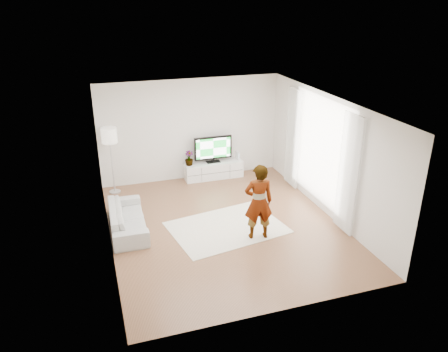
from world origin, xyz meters
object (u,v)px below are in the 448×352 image
object	(u,v)px
television	(213,148)
player	(259,202)
rug	(227,227)
sofa	(127,218)
floor_lamp	(109,138)
media_console	(214,170)

from	to	relation	value
television	player	world-z (taller)	player
television	rug	size ratio (longest dim) A/B	0.44
rug	sofa	xyz separation A→B (m)	(-2.11, 0.61, 0.27)
rug	sofa	world-z (taller)	sofa
player	floor_lamp	world-z (taller)	floor_lamp
player	rug	bearing A→B (deg)	-40.71
rug	floor_lamp	bearing A→B (deg)	129.21
sofa	player	bearing A→B (deg)	-113.28
rug	floor_lamp	size ratio (longest dim) A/B	1.39
media_console	rug	size ratio (longest dim) A/B	0.68
media_console	player	size ratio (longest dim) A/B	0.99
television	floor_lamp	distance (m)	2.84
rug	sofa	size ratio (longest dim) A/B	1.28
rug	floor_lamp	distance (m)	3.81
television	rug	xyz separation A→B (m)	(-0.55, -2.88, -0.86)
sofa	rug	bearing A→B (deg)	-104.70
television	player	size ratio (longest dim) A/B	0.65
media_console	player	xyz separation A→B (m)	(-0.05, -3.45, 0.61)
player	floor_lamp	distance (m)	4.34
rug	floor_lamp	world-z (taller)	floor_lamp
media_console	television	bearing A→B (deg)	90.00
rug	television	bearing A→B (deg)	79.28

